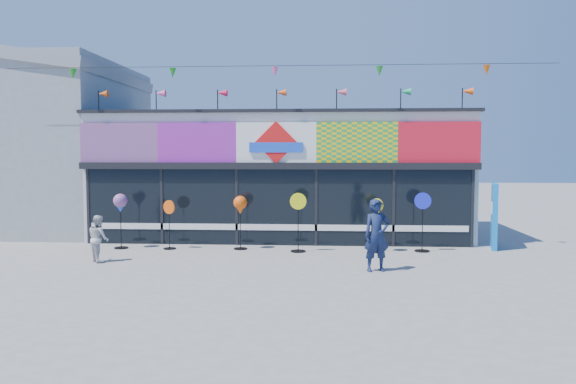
# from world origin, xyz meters

# --- Properties ---
(ground) EXTENTS (80.00, 80.00, 0.00)m
(ground) POSITION_xyz_m (0.00, 0.00, 0.00)
(ground) COLOR slate
(ground) RESTS_ON ground
(kite_shop) EXTENTS (16.00, 5.70, 5.31)m
(kite_shop) POSITION_xyz_m (0.00, 5.94, 2.05)
(kite_shop) COLOR silver
(kite_shop) RESTS_ON ground
(neighbour_building) EXTENTS (8.18, 7.20, 6.87)m
(neighbour_building) POSITION_xyz_m (-10.00, 7.00, 3.20)
(neighbour_building) COLOR #929597
(neighbour_building) RESTS_ON ground
(blue_sign) EXTENTS (0.36, 0.96, 1.90)m
(blue_sign) POSITION_xyz_m (6.38, 3.22, 0.96)
(blue_sign) COLOR blue
(blue_sign) RESTS_ON ground
(spinner_0) EXTENTS (0.41, 0.41, 1.60)m
(spinner_0) POSITION_xyz_m (-4.48, 2.56, 1.28)
(spinner_0) COLOR black
(spinner_0) RESTS_ON ground
(spinner_1) EXTENTS (0.38, 0.36, 1.42)m
(spinner_1) POSITION_xyz_m (-3.04, 2.54, 0.75)
(spinner_1) COLOR black
(spinner_1) RESTS_ON ground
(spinner_2) EXTENTS (0.39, 0.39, 1.55)m
(spinner_2) POSITION_xyz_m (-0.98, 2.64, 1.24)
(spinner_2) COLOR black
(spinner_2) RESTS_ON ground
(spinner_3) EXTENTS (0.47, 0.42, 1.66)m
(spinner_3) POSITION_xyz_m (0.71, 2.33, 0.88)
(spinner_3) COLOR black
(spinner_3) RESTS_ON ground
(spinner_4) EXTENTS (0.38, 0.38, 1.52)m
(spinner_4) POSITION_xyz_m (2.91, 2.41, 1.21)
(spinner_4) COLOR black
(spinner_4) RESTS_ON ground
(spinner_5) EXTENTS (0.47, 0.43, 1.67)m
(spinner_5) POSITION_xyz_m (4.21, 2.59, 0.89)
(spinner_5) COLOR black
(spinner_5) RESTS_ON ground
(adult_man) EXTENTS (0.71, 0.57, 1.71)m
(adult_man) POSITION_xyz_m (2.67, -0.16, 0.85)
(adult_man) COLOR #151F41
(adult_man) RESTS_ON ground
(child) EXTENTS (0.64, 0.66, 1.20)m
(child) POSITION_xyz_m (-4.34, 0.58, 0.60)
(child) COLOR #BBBBBB
(child) RESTS_ON ground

